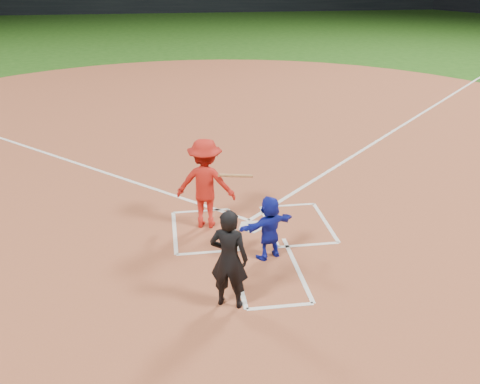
{
  "coord_description": "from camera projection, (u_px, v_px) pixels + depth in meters",
  "views": [
    {
      "loc": [
        -1.67,
        -9.74,
        5.15
      ],
      "look_at": [
        -0.3,
        -0.4,
        1.0
      ],
      "focal_mm": 40.0,
      "sensor_mm": 36.0,
      "label": 1
    }
  ],
  "objects": [
    {
      "name": "ground",
      "position": [
        251.0,
        227.0,
        11.12
      ],
      "size": [
        120.0,
        120.0,
        0.0
      ],
      "primitive_type": "plane",
      "color": "#1D4A12",
      "rests_on": "ground"
    },
    {
      "name": "home_plate_dirt",
      "position": [
        220.0,
        139.0,
        16.55
      ],
      "size": [
        28.0,
        28.0,
        0.01
      ],
      "primitive_type": "cylinder",
      "color": "brown",
      "rests_on": "ground"
    },
    {
      "name": "home_plate",
      "position": [
        251.0,
        227.0,
        11.11
      ],
      "size": [
        0.6,
        0.6,
        0.02
      ],
      "primitive_type": "cylinder",
      "rotation": [
        0.0,
        0.0,
        3.14
      ],
      "color": "silver",
      "rests_on": "home_plate_dirt"
    },
    {
      "name": "catcher",
      "position": [
        269.0,
        228.0,
        9.76
      ],
      "size": [
        1.19,
        0.77,
        1.22
      ],
      "primitive_type": "imported",
      "rotation": [
        0.0,
        0.0,
        3.54
      ],
      "color": "#1521B2",
      "rests_on": "home_plate_dirt"
    },
    {
      "name": "umpire",
      "position": [
        229.0,
        259.0,
        8.31
      ],
      "size": [
        0.72,
        0.6,
        1.68
      ],
      "primitive_type": "imported",
      "rotation": [
        0.0,
        0.0,
        2.76
      ],
      "color": "black",
      "rests_on": "home_plate_dirt"
    },
    {
      "name": "chalk_markings",
      "position": [
        222.0,
        146.0,
        15.9
      ],
      "size": [
        28.35,
        17.32,
        0.01
      ],
      "color": "white",
      "rests_on": "home_plate_dirt"
    },
    {
      "name": "batter_at_plate",
      "position": [
        205.0,
        184.0,
        10.82
      ],
      "size": [
        1.66,
        0.99,
        1.88
      ],
      "color": "red",
      "rests_on": "home_plate_dirt"
    }
  ]
}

